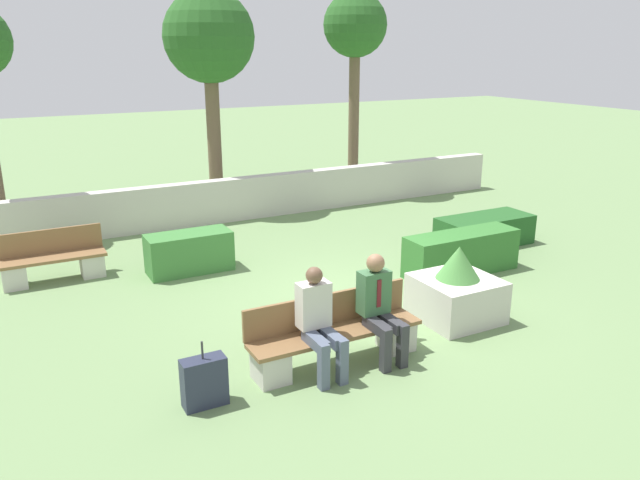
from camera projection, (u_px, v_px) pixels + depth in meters
ground_plane at (357, 302)px, 9.37m from camera, size 60.00×60.00×0.00m
perimeter_wall at (232, 200)px, 13.67m from camera, size 14.06×0.30×0.93m
bench_front at (335, 337)px, 7.52m from camera, size 2.20×0.48×0.82m
bench_left_side at (53, 263)px, 10.17m from camera, size 1.65×0.49×0.82m
person_seated_man at (379, 303)px, 7.52m from camera, size 0.38×0.64×1.31m
person_seated_woman at (319, 318)px, 7.15m from camera, size 0.38×0.64×1.29m
hedge_block_near_left at (461, 253)px, 10.50m from camera, size 2.04×0.60×0.70m
hedge_block_near_right at (189, 252)px, 10.57m from camera, size 1.41×0.61×0.68m
hedge_block_mid_left at (484, 231)px, 12.01m from camera, size 1.88×0.81×0.56m
planter_corner_left at (457, 291)px, 8.71m from camera, size 1.05×1.05×1.07m
suitcase at (204, 382)px, 6.62m from camera, size 0.47×0.22×0.75m
tree_center_left at (209, 40)px, 13.81m from camera, size 2.04×2.04×4.91m
tree_center_right at (355, 31)px, 15.32m from camera, size 1.57×1.57×4.97m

